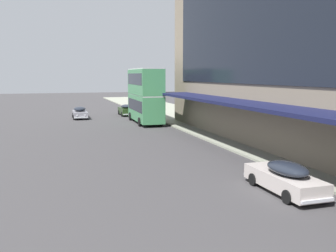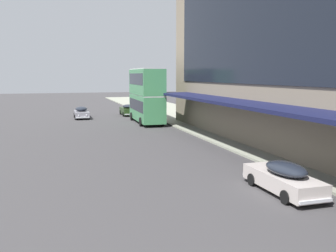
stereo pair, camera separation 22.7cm
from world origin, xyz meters
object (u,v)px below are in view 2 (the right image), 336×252
at_px(sedan_far_back, 81,113).
at_px(sedan_lead_mid, 128,110).
at_px(sedan_oncoming_rear, 284,178).
at_px(transit_bus_kerbside_front, 146,94).

bearing_deg(sedan_far_back, sedan_lead_mid, 14.91).
height_order(sedan_far_back, sedan_oncoming_rear, sedan_oncoming_rear).
xyz_separation_m(transit_bus_kerbside_front, sedan_oncoming_rear, (-0.14, -28.06, -2.70)).
height_order(transit_bus_kerbside_front, sedan_far_back, transit_bus_kerbside_front).
distance_m(sedan_far_back, sedan_oncoming_rear, 36.00).
distance_m(transit_bus_kerbside_front, sedan_lead_mid, 9.44).
bearing_deg(sedan_oncoming_rear, transit_bus_kerbside_front, 89.72).
xyz_separation_m(transit_bus_kerbside_front, sedan_lead_mid, (-0.46, 9.03, -2.69)).
height_order(transit_bus_kerbside_front, sedan_lead_mid, transit_bus_kerbside_front).
bearing_deg(sedan_oncoming_rear, sedan_lead_mid, 90.50).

